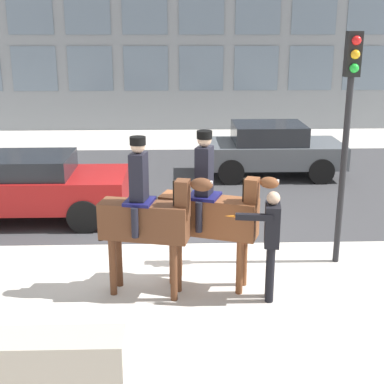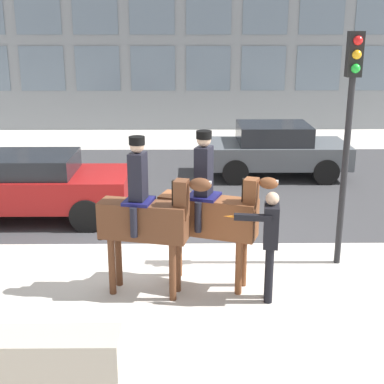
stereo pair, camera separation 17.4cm
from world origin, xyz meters
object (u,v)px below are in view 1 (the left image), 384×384
Objects in this scene: traffic_light at (348,114)px; mounted_horse_lead at (147,215)px; street_car_near_lane at (28,186)px; street_car_far_lane at (270,149)px; mounted_horse_companion at (211,211)px; pedestrian_bystander at (271,237)px; planter_ledge at (8,356)px.

mounted_horse_lead is at bearing -161.89° from traffic_light.
mounted_horse_lead is at bearing -51.70° from street_car_near_lane.
street_car_far_lane reaches higher than street_car_near_lane.
mounted_horse_companion is at bearing -107.59° from street_car_far_lane.
street_car_far_lane is (5.91, 3.50, 0.00)m from street_car_near_lane.
street_car_near_lane is at bearing 159.17° from mounted_horse_companion.
mounted_horse_companion is 7.09m from street_car_far_lane.
street_car_far_lane is at bearing 30.67° from street_car_near_lane.
pedestrian_bystander reaches higher than planter_ledge.
mounted_horse_companion reaches higher than street_car_far_lane.
mounted_horse_companion is at bearing 41.48° from planter_ledge.
mounted_horse_companion is 0.61× the size of street_car_near_lane.
mounted_horse_companion is 1.46× the size of pedestrian_bystander.
street_car_far_lane reaches higher than planter_ledge.
mounted_horse_companion is 5.00m from street_car_near_lane.
traffic_light reaches higher than street_car_far_lane.
mounted_horse_companion reaches higher than pedestrian_bystander.
street_car_near_lane is 6.84m from traffic_light.
street_car_near_lane is (-4.64, 3.78, -0.25)m from pedestrian_bystander.
mounted_horse_lead is 0.63× the size of traffic_light.
mounted_horse_companion is 2.86m from traffic_light.
mounted_horse_companion reaches higher than planter_ledge.
mounted_horse_companion is 0.65× the size of street_car_far_lane.
pedestrian_bystander is 0.62× the size of planter_ledge.
mounted_horse_lead is 1.03m from mounted_horse_companion.
mounted_horse_lead is 4.50m from street_car_near_lane.
mounted_horse_lead reaches higher than street_car_far_lane.
planter_ledge is (-1.61, -2.05, -1.06)m from mounted_horse_lead.
street_car_far_lane is (3.14, 7.01, -0.52)m from mounted_horse_lead.
mounted_horse_lead is at bearing -145.31° from mounted_horse_companion.
street_car_near_lane is (-2.77, 3.51, -0.53)m from mounted_horse_lead.
mounted_horse_lead is 0.99× the size of mounted_horse_companion.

